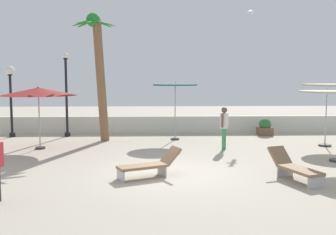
{
  "coord_description": "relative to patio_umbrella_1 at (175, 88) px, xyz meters",
  "views": [
    {
      "loc": [
        -0.52,
        -11.75,
        2.92
      ],
      "look_at": [
        0.0,
        3.1,
        1.4
      ],
      "focal_mm": 42.14,
      "sensor_mm": 36.0,
      "label": 1
    }
  ],
  "objects": [
    {
      "name": "lounge_chair_0",
      "position": [
        -1.11,
        -6.96,
        -2.04
      ],
      "size": [
        1.94,
        1.29,
        0.84
      ],
      "color": "#B7B7BC",
      "rests_on": "ground_plane"
    },
    {
      "name": "boundary_wall",
      "position": [
        -0.45,
        2.33,
        -1.98
      ],
      "size": [
        25.2,
        0.3,
        0.88
      ],
      "primitive_type": "cube",
      "color": "silver",
      "rests_on": "ground_plane"
    },
    {
      "name": "patio_umbrella_1",
      "position": [
        0.0,
        0.0,
        0.0
      ],
      "size": [
        2.05,
        2.05,
        2.73
      ],
      "color": "#333338",
      "rests_on": "ground_plane"
    },
    {
      "name": "patio_umbrella_3",
      "position": [
        6.3,
        -1.94,
        -0.26
      ],
      "size": [
        2.31,
        2.31,
        2.49
      ],
      "color": "#333338",
      "rests_on": "ground_plane"
    },
    {
      "name": "planter",
      "position": [
        4.63,
        1.31,
        -2.04
      ],
      "size": [
        0.7,
        0.7,
        0.85
      ],
      "color": "brown",
      "rests_on": "ground_plane"
    },
    {
      "name": "lounge_chair_1",
      "position": [
        3.0,
        -7.43,
        -2.03
      ],
      "size": [
        1.13,
        1.96,
        0.84
      ],
      "color": "#B7B7BC",
      "rests_on": "ground_plane"
    },
    {
      "name": "palm_tree_1",
      "position": [
        -3.48,
        -0.16,
        1.1
      ],
      "size": [
        2.0,
        1.99,
        5.81
      ],
      "color": "brown",
      "rests_on": "ground_plane"
    },
    {
      "name": "ground_plane",
      "position": [
        -0.45,
        -6.53,
        -2.42
      ],
      "size": [
        56.0,
        56.0,
        0.0
      ],
      "primitive_type": "plane",
      "color": "#B2A893"
    },
    {
      "name": "seagull_0",
      "position": [
        4.17,
        2.99,
        3.96
      ],
      "size": [
        0.52,
        1.23,
        0.17
      ],
      "color": "white"
    },
    {
      "name": "guest_0",
      "position": [
        1.85,
        -2.59,
        -1.37
      ],
      "size": [
        0.38,
        0.51,
        1.73
      ],
      "color": "#3F8C59",
      "rests_on": "ground_plane"
    },
    {
      "name": "patio_umbrella_2",
      "position": [
        -5.65,
        -2.17,
        -0.08
      ],
      "size": [
        3.08,
        3.08,
        2.57
      ],
      "color": "#333338",
      "rests_on": "ground_plane"
    },
    {
      "name": "lamp_post_1",
      "position": [
        -7.96,
        1.15,
        -0.03
      ],
      "size": [
        0.44,
        0.44,
        3.47
      ],
      "color": "black",
      "rests_on": "ground_plane"
    },
    {
      "name": "lamp_post_0",
      "position": [
        -5.28,
        1.23,
        -0.23
      ],
      "size": [
        0.29,
        0.29,
        4.1
      ],
      "color": "black",
      "rests_on": "ground_plane"
    }
  ]
}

